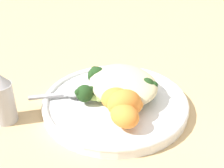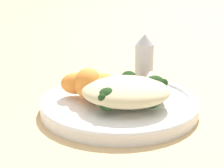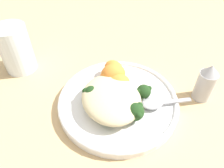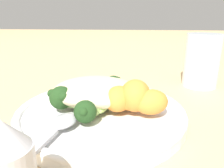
{
  "view_description": "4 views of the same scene",
  "coord_description": "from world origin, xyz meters",
  "px_view_note": "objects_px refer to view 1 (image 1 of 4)",
  "views": [
    {
      "loc": [
        0.42,
        -0.19,
        0.33
      ],
      "look_at": [
        0.0,
        -0.01,
        0.06
      ],
      "focal_mm": 50.0,
      "sensor_mm": 36.0,
      "label": 1
    },
    {
      "loc": [
        -0.03,
        0.57,
        0.24
      ],
      "look_at": [
        0.01,
        -0.0,
        0.04
      ],
      "focal_mm": 60.0,
      "sensor_mm": 36.0,
      "label": 2
    },
    {
      "loc": [
        -0.29,
        0.12,
        0.37
      ],
      "look_at": [
        0.02,
        0.01,
        0.05
      ],
      "focal_mm": 35.0,
      "sensor_mm": 36.0,
      "label": 3
    },
    {
      "loc": [
        0.04,
        -0.31,
        0.16
      ],
      "look_at": [
        0.02,
        0.01,
        0.06
      ],
      "focal_mm": 35.0,
      "sensor_mm": 36.0,
      "label": 4
    }
  ],
  "objects_px": {
    "broccoli_stalk_0": "(140,90)",
    "sweet_potato_chunk_0": "(125,116)",
    "broccoli_stalk_2": "(99,79)",
    "spoon": "(72,92)",
    "sweet_potato_chunk_2": "(128,103)",
    "plate": "(114,103)",
    "salt_shaker": "(2,98)",
    "sweet_potato_chunk_1": "(124,104)",
    "broccoli_stalk_1": "(121,79)",
    "sweet_potato_chunk_3": "(116,99)",
    "broccoli_stalk_3": "(91,95)",
    "quinoa_mound": "(123,84)"
  },
  "relations": [
    {
      "from": "sweet_potato_chunk_3",
      "to": "salt_shaker",
      "type": "height_order",
      "value": "salt_shaker"
    },
    {
      "from": "quinoa_mound",
      "to": "broccoli_stalk_2",
      "type": "bearing_deg",
      "value": -140.05
    },
    {
      "from": "broccoli_stalk_0",
      "to": "sweet_potato_chunk_0",
      "type": "height_order",
      "value": "same"
    },
    {
      "from": "sweet_potato_chunk_2",
      "to": "salt_shaker",
      "type": "bearing_deg",
      "value": -115.01
    },
    {
      "from": "sweet_potato_chunk_1",
      "to": "salt_shaker",
      "type": "relative_size",
      "value": 0.6
    },
    {
      "from": "plate",
      "to": "broccoli_stalk_3",
      "type": "xyz_separation_m",
      "value": [
        -0.01,
        -0.04,
        0.02
      ]
    },
    {
      "from": "plate",
      "to": "broccoli_stalk_2",
      "type": "distance_m",
      "value": 0.05
    },
    {
      "from": "broccoli_stalk_2",
      "to": "sweet_potato_chunk_0",
      "type": "bearing_deg",
      "value": 173.87
    },
    {
      "from": "broccoli_stalk_2",
      "to": "sweet_potato_chunk_0",
      "type": "xyz_separation_m",
      "value": [
        0.12,
        -0.01,
        0.0
      ]
    },
    {
      "from": "broccoli_stalk_1",
      "to": "plate",
      "type": "bearing_deg",
      "value": 178.14
    },
    {
      "from": "salt_shaker",
      "to": "broccoli_stalk_3",
      "type": "bearing_deg",
      "value": 76.65
    },
    {
      "from": "broccoli_stalk_3",
      "to": "sweet_potato_chunk_3",
      "type": "distance_m",
      "value": 0.05
    },
    {
      "from": "sweet_potato_chunk_2",
      "to": "broccoli_stalk_0",
      "type": "bearing_deg",
      "value": 129.64
    },
    {
      "from": "broccoli_stalk_2",
      "to": "salt_shaker",
      "type": "bearing_deg",
      "value": 88.53
    },
    {
      "from": "broccoli_stalk_0",
      "to": "sweet_potato_chunk_0",
      "type": "relative_size",
      "value": 2.19
    },
    {
      "from": "broccoli_stalk_1",
      "to": "spoon",
      "type": "height_order",
      "value": "broccoli_stalk_1"
    },
    {
      "from": "sweet_potato_chunk_3",
      "to": "sweet_potato_chunk_2",
      "type": "bearing_deg",
      "value": 39.44
    },
    {
      "from": "broccoli_stalk_2",
      "to": "salt_shaker",
      "type": "height_order",
      "value": "salt_shaker"
    },
    {
      "from": "broccoli_stalk_2",
      "to": "sweet_potato_chunk_3",
      "type": "distance_m",
      "value": 0.08
    },
    {
      "from": "broccoli_stalk_3",
      "to": "spoon",
      "type": "height_order",
      "value": "broccoli_stalk_3"
    },
    {
      "from": "plate",
      "to": "salt_shaker",
      "type": "height_order",
      "value": "salt_shaker"
    },
    {
      "from": "sweet_potato_chunk_3",
      "to": "spoon",
      "type": "bearing_deg",
      "value": -141.67
    },
    {
      "from": "broccoli_stalk_2",
      "to": "sweet_potato_chunk_0",
      "type": "relative_size",
      "value": 1.97
    },
    {
      "from": "broccoli_stalk_1",
      "to": "broccoli_stalk_0",
      "type": "bearing_deg",
      "value": -127.75
    },
    {
      "from": "broccoli_stalk_2",
      "to": "spoon",
      "type": "xyz_separation_m",
      "value": [
        0.0,
        -0.06,
        -0.01
      ]
    },
    {
      "from": "spoon",
      "to": "salt_shaker",
      "type": "height_order",
      "value": "salt_shaker"
    },
    {
      "from": "sweet_potato_chunk_2",
      "to": "spoon",
      "type": "relative_size",
      "value": 0.62
    },
    {
      "from": "sweet_potato_chunk_2",
      "to": "spoon",
      "type": "height_order",
      "value": "sweet_potato_chunk_2"
    },
    {
      "from": "broccoli_stalk_2",
      "to": "sweet_potato_chunk_0",
      "type": "distance_m",
      "value": 0.12
    },
    {
      "from": "quinoa_mound",
      "to": "broccoli_stalk_3",
      "type": "xyz_separation_m",
      "value": [
        0.0,
        -0.06,
        -0.01
      ]
    },
    {
      "from": "broccoli_stalk_1",
      "to": "salt_shaker",
      "type": "distance_m",
      "value": 0.21
    },
    {
      "from": "sweet_potato_chunk_3",
      "to": "quinoa_mound",
      "type": "bearing_deg",
      "value": 141.49
    },
    {
      "from": "broccoli_stalk_0",
      "to": "broccoli_stalk_2",
      "type": "height_order",
      "value": "same"
    },
    {
      "from": "broccoli_stalk_1",
      "to": "sweet_potato_chunk_1",
      "type": "relative_size",
      "value": 1.63
    },
    {
      "from": "broccoli_stalk_0",
      "to": "sweet_potato_chunk_1",
      "type": "xyz_separation_m",
      "value": [
        0.04,
        -0.05,
        0.01
      ]
    },
    {
      "from": "sweet_potato_chunk_2",
      "to": "broccoli_stalk_2",
      "type": "bearing_deg",
      "value": -171.05
    },
    {
      "from": "broccoli_stalk_0",
      "to": "broccoli_stalk_2",
      "type": "xyz_separation_m",
      "value": [
        -0.06,
        -0.05,
        0.0
      ]
    },
    {
      "from": "sweet_potato_chunk_1",
      "to": "salt_shaker",
      "type": "bearing_deg",
      "value": -118.26
    },
    {
      "from": "broccoli_stalk_1",
      "to": "broccoli_stalk_2",
      "type": "bearing_deg",
      "value": 115.78
    },
    {
      "from": "sweet_potato_chunk_3",
      "to": "salt_shaker",
      "type": "distance_m",
      "value": 0.19
    },
    {
      "from": "broccoli_stalk_3",
      "to": "sweet_potato_chunk_3",
      "type": "relative_size",
      "value": 1.57
    },
    {
      "from": "broccoli_stalk_0",
      "to": "sweet_potato_chunk_1",
      "type": "distance_m",
      "value": 0.06
    },
    {
      "from": "sweet_potato_chunk_0",
      "to": "sweet_potato_chunk_3",
      "type": "xyz_separation_m",
      "value": [
        -0.05,
        0.01,
        0.0
      ]
    },
    {
      "from": "broccoli_stalk_0",
      "to": "sweet_potato_chunk_2",
      "type": "bearing_deg",
      "value": -132.96
    },
    {
      "from": "broccoli_stalk_0",
      "to": "spoon",
      "type": "xyz_separation_m",
      "value": [
        -0.06,
        -0.11,
        -0.01
      ]
    },
    {
      "from": "broccoli_stalk_2",
      "to": "spoon",
      "type": "distance_m",
      "value": 0.06
    },
    {
      "from": "sweet_potato_chunk_1",
      "to": "sweet_potato_chunk_3",
      "type": "xyz_separation_m",
      "value": [
        -0.02,
        -0.0,
        -0.0
      ]
    },
    {
      "from": "plate",
      "to": "broccoli_stalk_0",
      "type": "relative_size",
      "value": 2.38
    },
    {
      "from": "broccoli_stalk_0",
      "to": "broccoli_stalk_1",
      "type": "height_order",
      "value": "broccoli_stalk_0"
    },
    {
      "from": "plate",
      "to": "broccoli_stalk_1",
      "type": "relative_size",
      "value": 2.85
    }
  ]
}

